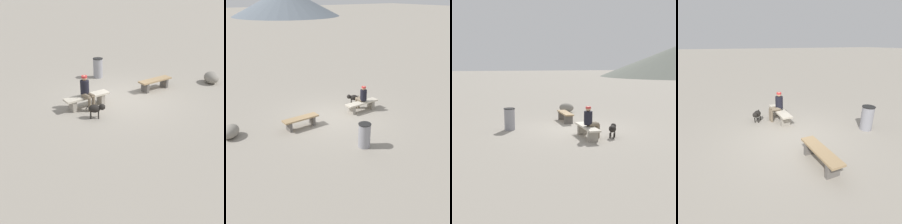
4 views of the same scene
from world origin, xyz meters
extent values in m
cube|color=gray|center=(0.00, 0.00, -0.03)|extent=(210.00, 210.00, 0.06)
cube|color=#605B56|center=(-2.31, -0.11, 0.20)|extent=(0.12, 0.40, 0.40)
cube|color=#605B56|center=(-1.20, -0.08, 0.20)|extent=(0.12, 0.40, 0.40)
cube|color=#A3845B|center=(-1.76, -0.09, 0.43)|extent=(1.59, 0.46, 0.06)
cube|color=gray|center=(0.97, -0.09, 0.20)|extent=(0.17, 0.37, 0.39)
cube|color=gray|center=(2.16, -0.06, 0.20)|extent=(0.17, 0.37, 0.39)
cube|color=beige|center=(1.56, -0.08, 0.42)|extent=(1.77, 0.47, 0.07)
cylinder|color=black|center=(1.65, -0.08, 0.79)|extent=(0.32, 0.32, 0.51)
sphere|color=#D8A87F|center=(1.65, -0.08, 1.13)|extent=(0.20, 0.20, 0.20)
cylinder|color=red|center=(1.65, -0.08, 1.19)|extent=(0.21, 0.21, 0.07)
cylinder|color=#756651|center=(1.71, 0.13, 0.53)|extent=(0.19, 0.41, 0.15)
cylinder|color=#756651|center=(1.69, 0.33, 0.27)|extent=(0.11, 0.11, 0.53)
cylinder|color=#756651|center=(1.54, 0.11, 0.53)|extent=(0.19, 0.41, 0.15)
cylinder|color=#756651|center=(1.51, 0.31, 0.27)|extent=(0.11, 0.11, 0.53)
ellipsoid|color=black|center=(1.80, 0.86, 0.35)|extent=(0.50, 0.45, 0.28)
sphere|color=black|center=(1.57, 1.00, 0.40)|extent=(0.22, 0.22, 0.22)
cylinder|color=black|center=(1.64, 0.87, 0.10)|extent=(0.04, 0.04, 0.21)
cylinder|color=black|center=(1.72, 1.00, 0.10)|extent=(0.04, 0.04, 0.21)
cylinder|color=black|center=(1.87, 0.73, 0.10)|extent=(0.04, 0.04, 0.21)
cylinder|color=black|center=(1.95, 0.86, 0.10)|extent=(0.04, 0.04, 0.21)
cylinder|color=black|center=(2.01, 0.74, 0.39)|extent=(0.12, 0.09, 0.15)
cylinder|color=gray|center=(-0.55, -2.88, 0.46)|extent=(0.45, 0.45, 0.91)
cylinder|color=black|center=(-0.55, -2.88, 0.93)|extent=(0.48, 0.48, 0.03)
camera|label=1|loc=(5.79, 8.05, 4.15)|focal=42.99mm
camera|label=2|loc=(-6.58, -10.04, 5.36)|focal=45.48mm
camera|label=3|loc=(12.06, -3.68, 2.83)|focal=47.26mm
camera|label=4|loc=(-5.30, 2.28, 3.18)|focal=28.89mm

